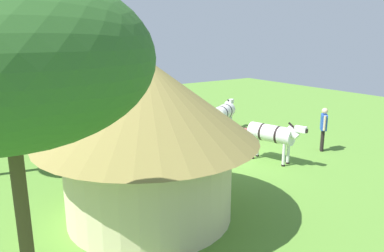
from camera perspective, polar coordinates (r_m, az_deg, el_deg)
ground_plane at (r=14.54m, az=5.14°, el=-4.18°), size 36.00×36.00×0.00m
thatched_hut at (r=9.06m, az=-6.78°, el=-0.63°), size 5.41×5.41×3.97m
shade_umbrella at (r=15.13m, az=-9.24°, el=6.40°), size 4.23×4.23×3.02m
patio_dining_table at (r=15.49m, az=-8.96°, el=-0.59°), size 1.65×1.21×0.74m
patio_chair_east_end at (r=16.24m, az=-12.73°, el=-0.60°), size 0.59×0.59×0.90m
patio_chair_near_hut at (r=14.45m, az=-11.29°, el=-2.35°), size 0.60×0.60×0.90m
patio_chair_near_lawn at (r=14.89m, az=-4.78°, el=-1.63°), size 0.59×0.60×0.90m
patio_chair_west_end at (r=16.55m, az=-6.39°, el=-0.07°), size 0.59×0.58×0.90m
guest_beside_umbrella at (r=13.77m, az=-8.10°, el=-0.93°), size 0.49×0.45×1.67m
standing_watcher at (r=15.38m, az=19.58°, el=0.10°), size 0.47×0.49×1.73m
striped_lounge_chair at (r=15.30m, az=3.62°, el=-2.22°), size 0.87×0.63×0.62m
zebra_nearest_camera at (r=13.58m, az=12.27°, el=-1.25°), size 2.27×1.01×1.57m
zebra_by_umbrella at (r=17.37m, az=4.86°, el=2.11°), size 1.41×2.00×1.49m
acacia_tree_far_lawn at (r=4.40m, az=-26.93°, el=8.97°), size 3.18×3.18×5.23m
acacia_tree_behind_hut at (r=16.81m, az=-23.32°, el=12.05°), size 3.92×3.92×5.46m
brick_patio_kerb at (r=17.95m, az=8.40°, el=-0.59°), size 2.81×0.99×0.08m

